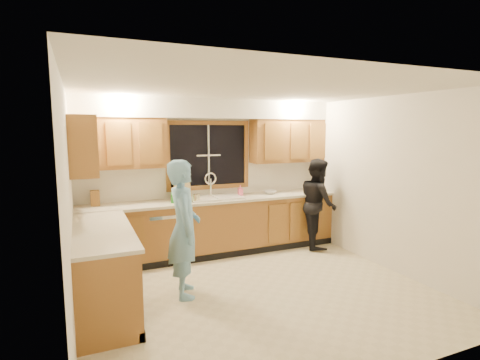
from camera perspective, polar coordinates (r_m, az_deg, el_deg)
name	(u,v)px	position (r m, az deg, el deg)	size (l,w,h in m)	color
floor	(258,291)	(4.93, 2.74, -16.58)	(4.20, 4.20, 0.00)	beige
ceiling	(259,89)	(4.52, 2.95, 13.72)	(4.20, 4.20, 0.00)	silver
wall_back	(208,176)	(6.30, -4.82, 0.60)	(4.20, 4.20, 0.00)	white
wall_left	(69,208)	(4.10, -24.56, -3.90)	(3.80, 3.80, 0.00)	white
wall_right	(389,184)	(5.79, 21.82, -0.55)	(3.80, 3.80, 0.00)	white
base_cabinets_back	(215,227)	(6.18, -3.84, -7.19)	(4.20, 0.60, 0.88)	#9B652D
base_cabinets_left	(103,269)	(4.66, -20.14, -12.68)	(0.60, 1.90, 0.88)	#9B652D
countertop_back	(215,200)	(6.06, -3.83, -3.02)	(4.20, 0.63, 0.04)	beige
countertop_left	(102,230)	(4.52, -20.22, -7.19)	(0.63, 1.90, 0.04)	beige
upper_cabinets_left	(120,143)	(5.79, -17.89, 5.35)	(1.35, 0.33, 0.75)	#9B652D
upper_cabinets_right	(288,141)	(6.70, 7.27, 5.92)	(1.35, 0.33, 0.75)	#9B652D
upper_cabinets_return	(82,145)	(5.15, -22.87, 4.87)	(0.33, 0.90, 0.75)	#9B652D
soffit	(211,109)	(6.10, -4.41, 10.73)	(4.20, 0.35, 0.30)	white
window_frame	(208,155)	(6.26, -4.83, 3.77)	(1.44, 0.03, 1.14)	black
sink	(215,202)	(6.08, -3.89, -3.32)	(0.86, 0.52, 0.57)	silver
dishwasher	(163,235)	(5.95, -11.61, -8.20)	(0.60, 0.56, 0.82)	silver
stove	(107,288)	(4.12, -19.65, -15.22)	(0.58, 0.75, 0.90)	silver
man	(184,228)	(4.61, -8.54, -7.31)	(0.61, 0.40, 1.67)	#72ADD7
woman	(318,203)	(6.59, 11.79, -3.45)	(0.75, 0.58, 1.54)	black
knife_block	(95,198)	(5.84, -21.22, -2.59)	(0.12, 0.10, 0.23)	#9B672A
cutting_board	(182,186)	(6.05, -8.80, -0.91)	(0.31, 0.02, 0.42)	tan
dish_crate	(180,197)	(5.86, -9.09, -2.64)	(0.27, 0.26, 0.13)	#298E24
soap_bottle	(240,190)	(6.33, 0.05, -1.56)	(0.08, 0.08, 0.18)	#F15B87
bowl	(270,192)	(6.51, 4.57, -1.85)	(0.22, 0.22, 0.05)	silver
can_left	(195,198)	(5.75, -6.81, -2.80)	(0.07, 0.07, 0.13)	beige
can_right	(198,198)	(5.83, -6.39, -2.68)	(0.07, 0.07, 0.12)	beige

